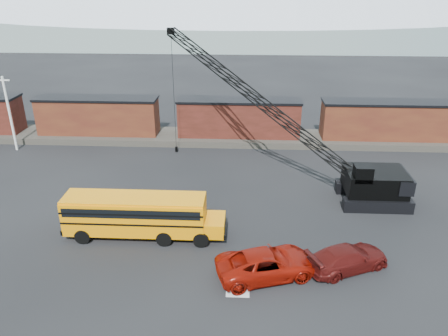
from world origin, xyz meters
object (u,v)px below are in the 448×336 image
object	(u,v)px
maroon_suv	(348,258)
school_bus	(140,214)
crawler_crane	(256,98)
red_pickup	(267,264)

from	to	relation	value
maroon_suv	school_bus	bearing A→B (deg)	52.64
maroon_suv	crawler_crane	xyz separation A→B (m)	(-5.88, 14.44, 6.59)
school_bus	red_pickup	xyz separation A→B (m)	(8.91, -4.11, -0.90)
maroon_suv	crawler_crane	bearing A→B (deg)	-2.70
school_bus	maroon_suv	size ratio (longest dim) A/B	2.09
red_pickup	maroon_suv	xyz separation A→B (m)	(5.20, 0.98, -0.08)
crawler_crane	maroon_suv	bearing A→B (deg)	-67.85
maroon_suv	red_pickup	bearing A→B (deg)	75.86
red_pickup	maroon_suv	size ratio (longest dim) A/B	1.15
school_bus	red_pickup	bearing A→B (deg)	-24.79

